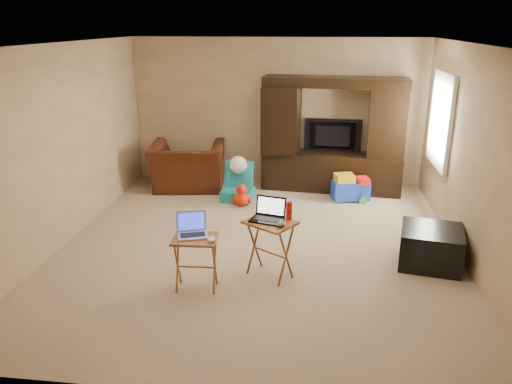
# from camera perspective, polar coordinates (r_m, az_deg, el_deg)

# --- Properties ---
(floor) EXTENTS (5.50, 5.50, 0.00)m
(floor) POSITION_cam_1_polar(r_m,az_deg,el_deg) (6.47, 0.22, -6.14)
(floor) COLOR tan
(floor) RESTS_ON ground
(ceiling) EXTENTS (5.50, 5.50, 0.00)m
(ceiling) POSITION_cam_1_polar(r_m,az_deg,el_deg) (5.87, 0.25, 16.56)
(ceiling) COLOR silver
(ceiling) RESTS_ON ground
(wall_back) EXTENTS (5.00, 0.00, 5.00)m
(wall_back) POSITION_cam_1_polar(r_m,az_deg,el_deg) (8.73, 2.40, 9.07)
(wall_back) COLOR tan
(wall_back) RESTS_ON ground
(wall_front) EXTENTS (5.00, 0.00, 5.00)m
(wall_front) POSITION_cam_1_polar(r_m,az_deg,el_deg) (3.49, -5.16, -6.52)
(wall_front) COLOR tan
(wall_front) RESTS_ON ground
(wall_left) EXTENTS (0.00, 5.50, 5.50)m
(wall_left) POSITION_cam_1_polar(r_m,az_deg,el_deg) (6.81, -21.24, 4.97)
(wall_left) COLOR tan
(wall_left) RESTS_ON ground
(wall_right) EXTENTS (0.00, 5.50, 5.50)m
(wall_right) POSITION_cam_1_polar(r_m,az_deg,el_deg) (6.28, 23.58, 3.57)
(wall_right) COLOR tan
(wall_right) RESTS_ON ground
(window_pane) EXTENTS (0.00, 1.20, 1.20)m
(window_pane) POSITION_cam_1_polar(r_m,az_deg,el_deg) (7.70, 20.51, 7.70)
(window_pane) COLOR white
(window_pane) RESTS_ON ground
(window_frame) EXTENTS (0.06, 1.14, 1.34)m
(window_frame) POSITION_cam_1_polar(r_m,az_deg,el_deg) (7.70, 20.37, 7.71)
(window_frame) COLOR white
(window_frame) RESTS_ON ground
(entertainment_center) EXTENTS (2.36, 0.79, 1.90)m
(entertainment_center) POSITION_cam_1_polar(r_m,az_deg,el_deg) (8.45, 8.78, 6.46)
(entertainment_center) COLOR black
(entertainment_center) RESTS_ON floor
(television) EXTENTS (0.97, 0.16, 0.56)m
(television) POSITION_cam_1_polar(r_m,az_deg,el_deg) (8.54, 8.76, 6.32)
(television) COLOR black
(television) RESTS_ON entertainment_center
(recliner) EXTENTS (1.34, 1.20, 0.79)m
(recliner) POSITION_cam_1_polar(r_m,az_deg,el_deg) (8.63, -7.75, 2.95)
(recliner) COLOR #4A200F
(recliner) RESTS_ON floor
(child_rocker) EXTENTS (0.52, 0.58, 0.62)m
(child_rocker) POSITION_cam_1_polar(r_m,az_deg,el_deg) (7.99, -2.17, 1.17)
(child_rocker) COLOR #16767C
(child_rocker) RESTS_ON floor
(plush_toy) EXTENTS (0.32, 0.27, 0.36)m
(plush_toy) POSITION_cam_1_polar(r_m,az_deg,el_deg) (7.76, -1.63, -0.36)
(plush_toy) COLOR red
(plush_toy) RESTS_ON floor
(push_toy) EXTENTS (0.67, 0.55, 0.44)m
(push_toy) POSITION_cam_1_polar(r_m,az_deg,el_deg) (8.15, 10.76, 0.56)
(push_toy) COLOR blue
(push_toy) RESTS_ON floor
(ottoman) EXTENTS (0.81, 0.81, 0.44)m
(ottoman) POSITION_cam_1_polar(r_m,az_deg,el_deg) (6.27, 19.32, -5.93)
(ottoman) COLOR black
(ottoman) RESTS_ON floor
(tray_table_left) EXTENTS (0.48, 0.39, 0.60)m
(tray_table_left) POSITION_cam_1_polar(r_m,az_deg,el_deg) (5.40, -6.87, -8.12)
(tray_table_left) COLOR #AC5929
(tray_table_left) RESTS_ON floor
(tray_table_right) EXTENTS (0.65, 0.62, 0.66)m
(tray_table_right) POSITION_cam_1_polar(r_m,az_deg,el_deg) (5.61, 1.60, -6.53)
(tray_table_right) COLOR #984E24
(tray_table_right) RESTS_ON floor
(laptop_left) EXTENTS (0.38, 0.35, 0.24)m
(laptop_left) POSITION_cam_1_polar(r_m,az_deg,el_deg) (5.26, -7.29, -3.87)
(laptop_left) COLOR #B2B3B7
(laptop_left) RESTS_ON tray_table_left
(laptop_right) EXTENTS (0.41, 0.36, 0.24)m
(laptop_right) POSITION_cam_1_polar(r_m,az_deg,el_deg) (5.45, 1.24, -2.12)
(laptop_right) COLOR black
(laptop_right) RESTS_ON tray_table_right
(mouse_left) EXTENTS (0.09, 0.13, 0.05)m
(mouse_left) POSITION_cam_1_polar(r_m,az_deg,el_deg) (5.16, -5.13, -5.40)
(mouse_left) COLOR white
(mouse_left) RESTS_ON tray_table_left
(mouse_right) EXTENTS (0.12, 0.15, 0.06)m
(mouse_right) POSITION_cam_1_polar(r_m,az_deg,el_deg) (5.34, 2.90, -3.66)
(mouse_right) COLOR #38383C
(mouse_right) RESTS_ON tray_table_right
(water_bottle) EXTENTS (0.07, 0.07, 0.20)m
(water_bottle) POSITION_cam_1_polar(r_m,az_deg,el_deg) (5.50, 3.79, -2.18)
(water_bottle) COLOR red
(water_bottle) RESTS_ON tray_table_right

